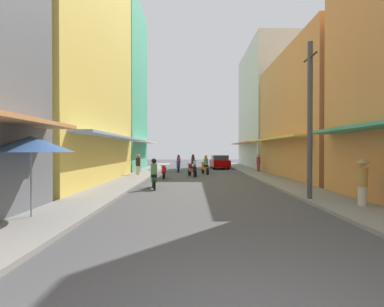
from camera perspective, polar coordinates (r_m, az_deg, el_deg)
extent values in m
plane|color=#4C4C4F|center=(19.40, 1.74, -5.27)|extent=(87.46, 87.46, 0.00)
cube|color=gray|center=(19.80, -12.08, -4.99)|extent=(2.08, 47.75, 0.12)
cube|color=gray|center=(20.11, 15.35, -4.91)|extent=(2.08, 47.75, 0.12)
cube|color=#EFD159|center=(20.73, -24.11, 15.34)|extent=(6.00, 13.58, 14.56)
cube|color=#8CA5CC|center=(18.92, -14.30, 3.05)|extent=(1.10, 12.22, 0.12)
cube|color=#4CB28C|center=(31.53, -15.44, 11.99)|extent=(6.00, 8.71, 16.42)
cube|color=silver|center=(30.20, -8.98, 2.17)|extent=(1.10, 7.84, 0.12)
cube|color=#D88C4C|center=(23.81, 23.25, 6.64)|extent=(6.00, 13.16, 9.01)
cube|color=#EFD159|center=(22.53, 15.03, 2.66)|extent=(1.10, 11.84, 0.12)
cube|color=silver|center=(36.80, 14.77, 8.27)|extent=(6.00, 12.37, 13.77)
cube|color=#D88C4C|center=(35.74, 9.32, 1.94)|extent=(1.10, 11.13, 0.12)
cylinder|color=black|center=(25.52, 1.84, -3.21)|extent=(0.23, 0.56, 0.56)
cylinder|color=black|center=(24.33, 2.73, -3.40)|extent=(0.23, 0.56, 0.56)
cube|color=orange|center=(24.86, 2.31, -2.80)|extent=(0.54, 1.04, 0.24)
cube|color=black|center=(24.66, 2.45, -2.37)|extent=(0.42, 0.61, 0.14)
cylinder|color=orange|center=(25.37, 1.93, -2.28)|extent=(0.28, 0.28, 0.45)
cylinder|color=black|center=(25.36, 1.93, -1.72)|extent=(0.54, 0.18, 0.03)
cylinder|color=#598C59|center=(24.69, 2.42, -1.55)|extent=(0.34, 0.34, 0.55)
sphere|color=orange|center=(24.68, 2.42, -0.62)|extent=(0.26, 0.26, 0.26)
cylinder|color=black|center=(16.38, -7.62, -5.39)|extent=(0.18, 0.57, 0.56)
cylinder|color=black|center=(15.14, -7.36, -5.89)|extent=(0.18, 0.57, 0.56)
cube|color=#197233|center=(15.69, -7.49, -4.85)|extent=(0.46, 1.03, 0.24)
cube|color=black|center=(15.47, -7.45, -4.19)|extent=(0.38, 0.60, 0.14)
cylinder|color=#197233|center=(16.22, -7.59, -3.96)|extent=(0.28, 0.28, 0.45)
cylinder|color=black|center=(16.20, -7.60, -3.08)|extent=(0.55, 0.13, 0.03)
cylinder|color=#598C59|center=(15.50, -7.46, -2.88)|extent=(0.34, 0.34, 0.55)
sphere|color=black|center=(15.48, -7.46, -1.40)|extent=(0.26, 0.26, 0.26)
cylinder|color=black|center=(29.53, 0.30, -2.68)|extent=(0.19, 0.56, 0.56)
cylinder|color=black|center=(30.75, -0.19, -2.55)|extent=(0.19, 0.56, 0.56)
cube|color=silver|center=(30.17, 0.03, -2.19)|extent=(0.48, 1.04, 0.24)
cube|color=black|center=(30.36, -0.05, -1.79)|extent=(0.39, 0.61, 0.14)
cylinder|color=silver|center=(29.63, 0.25, -1.86)|extent=(0.28, 0.28, 0.45)
cylinder|color=black|center=(29.62, 0.25, -1.37)|extent=(0.54, 0.14, 0.03)
cylinder|color=#262628|center=(30.30, -0.03, -1.14)|extent=(0.34, 0.34, 0.55)
sphere|color=maroon|center=(30.29, -0.03, -0.38)|extent=(0.26, 0.26, 0.26)
cylinder|color=black|center=(26.78, -2.89, -3.03)|extent=(0.08, 0.56, 0.56)
cylinder|color=black|center=(28.03, -2.75, -2.86)|extent=(0.08, 0.56, 0.56)
cube|color=#1E38B7|center=(27.44, -2.81, -2.48)|extent=(0.29, 1.00, 0.24)
cube|color=black|center=(27.63, -2.79, -2.04)|extent=(0.28, 0.56, 0.14)
cylinder|color=#1E38B7|center=(26.88, -2.87, -2.12)|extent=(0.28, 0.28, 0.45)
cylinder|color=black|center=(26.87, -2.87, -1.58)|extent=(0.55, 0.03, 0.03)
cylinder|color=#99333F|center=(27.57, -2.79, -1.32)|extent=(0.34, 0.34, 0.55)
sphere|color=#1E38B7|center=(27.55, -2.79, -0.49)|extent=(0.26, 0.26, 0.26)
cylinder|color=black|center=(23.18, -0.71, -3.60)|extent=(0.26, 0.55, 0.56)
cylinder|color=black|center=(22.00, 0.37, -3.83)|extent=(0.26, 0.55, 0.56)
cube|color=maroon|center=(22.53, -0.14, -3.17)|extent=(0.60, 1.04, 0.24)
cube|color=black|center=(22.33, 0.04, -2.69)|extent=(0.45, 0.62, 0.14)
cylinder|color=maroon|center=(23.03, -0.60, -2.58)|extent=(0.28, 0.28, 0.45)
cylinder|color=black|center=(23.02, -0.60, -1.96)|extent=(0.53, 0.21, 0.03)
cylinder|color=black|center=(20.63, -5.67, -4.14)|extent=(0.10, 0.56, 0.56)
cylinder|color=black|center=(21.87, -5.48, -3.86)|extent=(0.10, 0.56, 0.56)
cube|color=red|center=(21.28, -5.56, -3.39)|extent=(0.32, 1.01, 0.24)
cube|color=black|center=(21.47, -5.53, -2.82)|extent=(0.30, 0.57, 0.14)
cylinder|color=red|center=(20.72, -5.65, -2.95)|extent=(0.28, 0.28, 0.45)
cylinder|color=black|center=(20.71, -5.65, -2.26)|extent=(0.55, 0.05, 0.03)
cube|color=#8C0000|center=(32.22, 5.03, -1.83)|extent=(1.93, 4.17, 0.70)
cube|color=#333D47|center=(32.05, 5.06, -0.86)|extent=(1.69, 2.17, 0.60)
cylinder|color=black|center=(33.39, 3.46, -2.22)|extent=(0.21, 0.65, 0.64)
cylinder|color=black|center=(33.58, 6.01, -2.21)|extent=(0.21, 0.65, 0.64)
cylinder|color=black|center=(30.90, 3.96, -2.46)|extent=(0.21, 0.65, 0.64)
cylinder|color=black|center=(31.11, 6.70, -2.44)|extent=(0.21, 0.65, 0.64)
cylinder|color=#99333F|center=(26.16, -10.28, -2.91)|extent=(0.28, 0.28, 0.75)
cylinder|color=#BF8C3F|center=(26.13, -10.28, -1.39)|extent=(0.34, 0.34, 0.64)
sphere|color=tan|center=(26.11, -10.28, -0.38)|extent=(0.22, 0.22, 0.22)
cylinder|color=#99333F|center=(27.02, 12.27, -2.80)|extent=(0.28, 0.28, 0.76)
cylinder|color=#99333F|center=(26.99, 12.28, -1.31)|extent=(0.34, 0.34, 0.64)
sphere|color=tan|center=(26.98, 12.28, -0.33)|extent=(0.22, 0.22, 0.22)
cone|color=#D1B77A|center=(26.97, 12.28, -0.12)|extent=(0.44, 0.44, 0.16)
cylinder|color=beige|center=(11.88, 29.39, -7.30)|extent=(0.28, 0.28, 0.76)
cylinder|color=#BF8C3F|center=(11.80, 29.41, -3.91)|extent=(0.34, 0.34, 0.64)
sphere|color=tan|center=(11.77, 29.42, -1.67)|extent=(0.22, 0.22, 0.22)
cone|color=#D1B77A|center=(11.77, 29.42, -1.18)|extent=(0.44, 0.44, 0.16)
cylinder|color=beige|center=(23.36, -10.45, -3.32)|extent=(0.28, 0.28, 0.78)
cylinder|color=#262628|center=(23.32, -10.45, -1.56)|extent=(0.34, 0.34, 0.66)
sphere|color=tan|center=(23.30, -10.45, -0.41)|extent=(0.22, 0.22, 0.22)
cylinder|color=#99999E|center=(9.69, -28.46, -4.72)|extent=(0.05, 0.05, 2.23)
cone|color=#335999|center=(9.65, -28.50, 1.59)|extent=(2.36, 2.36, 0.45)
cylinder|color=#4C4C4F|center=(12.59, 21.25, 5.62)|extent=(0.20, 0.20, 6.21)
cylinder|color=#3F382D|center=(13.05, 21.30, 16.65)|extent=(0.08, 1.20, 0.08)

